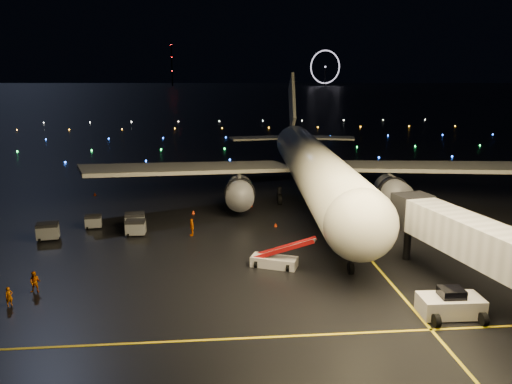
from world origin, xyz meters
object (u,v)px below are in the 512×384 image
crew_a (9,296)px  baggage_cart_3 (93,222)px  crew_c (192,227)px  baggage_cart_2 (48,232)px  baggage_cart_0 (135,221)px  airliner (311,138)px  pushback_tug (451,302)px  baggage_cart_1 (136,228)px  crew_b (35,282)px  belt_loader (274,251)px

crew_a → baggage_cart_3: 20.02m
crew_c → baggage_cart_2: crew_c is taller
baggage_cart_0 → crew_c: bearing=-30.8°
airliner → baggage_cart_0: 26.78m
pushback_tug → baggage_cart_1: pushback_tug is taller
baggage_cart_0 → baggage_cart_2: baggage_cart_2 is taller
crew_b → crew_c: crew_c is taller
crew_b → crew_c: bearing=48.8°
airliner → baggage_cart_2: size_ratio=28.20×
pushback_tug → crew_c: size_ratio=2.33×
pushback_tug → baggage_cart_3: 39.78m
crew_a → baggage_cart_3: (1.95, 19.93, -0.00)m
crew_a → crew_b: bearing=19.4°
crew_c → baggage_cart_2: size_ratio=0.88×
belt_loader → crew_a: belt_loader is taller
baggage_cart_1 → belt_loader: bearing=-35.6°
baggage_cart_2 → baggage_cart_3: bearing=35.5°
crew_c → belt_loader: bearing=22.7°
baggage_cart_1 → airliner: bearing=33.5°
airliner → baggage_cart_2: 35.83m
baggage_cart_0 → baggage_cart_3: 4.89m
crew_a → baggage_cart_2: (-1.98, 16.02, 0.17)m
crew_c → baggage_cart_0: size_ratio=0.90×
crew_a → crew_c: bearing=5.6°
pushback_tug → crew_a: size_ratio=2.94×
pushback_tug → baggage_cart_1: bearing=142.0°
airliner → belt_loader: airliner is taller
pushback_tug → baggage_cart_0: 35.70m
pushback_tug → baggage_cart_2: 40.83m
belt_loader → crew_c: bearing=151.2°
crew_c → baggage_cart_1: 6.25m
crew_b → baggage_cart_2: size_ratio=0.81×
crew_b → baggage_cart_3: size_ratio=0.99×
crew_b → crew_c: (12.32, 13.77, 0.08)m
belt_loader → baggage_cart_3: size_ratio=3.43×
crew_b → baggage_cart_0: (5.65, 16.99, 0.02)m
baggage_cart_2 → baggage_cart_3: baggage_cart_2 is taller
baggage_cart_0 → baggage_cart_3: bearing=168.5°
baggage_cart_0 → baggage_cart_3: size_ratio=1.19×
crew_b → baggage_cart_1: size_ratio=0.86×
crew_b → baggage_cart_2: bearing=103.6°
crew_a → baggage_cart_0: (6.81, 19.37, 0.15)m
belt_loader → baggage_cart_1: 17.70m
pushback_tug → crew_b: 32.85m
baggage_cart_2 → baggage_cart_0: bearing=11.5°
pushback_tug → crew_b: bearing=169.1°
crew_b → baggage_cart_0: bearing=72.2°
crew_c → baggage_cart_0: crew_c is taller
crew_c → baggage_cart_2: 15.46m
airliner → baggage_cart_0: (-22.80, -11.60, -7.95)m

